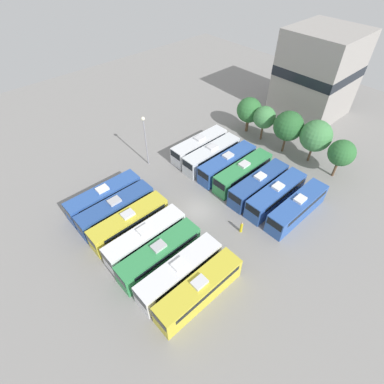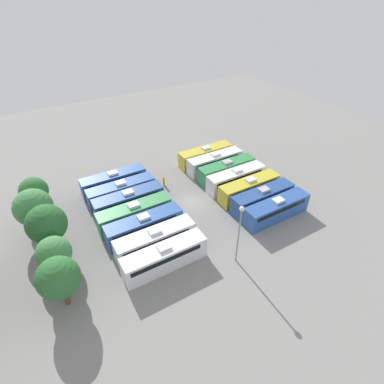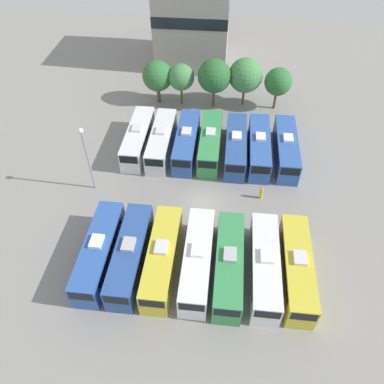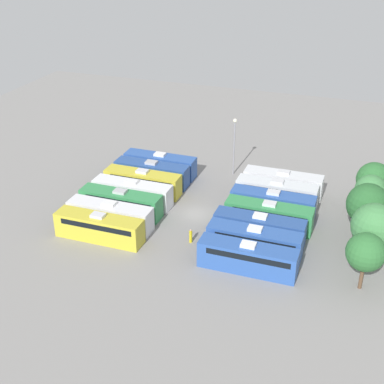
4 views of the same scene
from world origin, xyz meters
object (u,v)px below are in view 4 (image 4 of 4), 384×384
at_px(bus_8, 277,192).
at_px(bus_13, 248,257).
at_px(bus_1, 152,172).
at_px(bus_6, 99,227).
at_px(bus_2, 143,182).
at_px(worker_person, 191,236).
at_px(bus_11, 260,228).
at_px(tree_1, 371,190).
at_px(tree_4, 366,252).
at_px(bus_5, 110,215).
at_px(bus_9, 273,203).
at_px(bus_0, 160,164).
at_px(light_pole, 234,138).
at_px(tree_0, 374,180).
at_px(bus_7, 283,182).
at_px(bus_10, 269,215).
at_px(tree_3, 374,226).
at_px(bus_3, 133,192).
at_px(bus_4, 121,202).
at_px(bus_12, 255,241).
at_px(tree_2, 368,204).

xyz_separation_m(bus_8, bus_13, (16.23, 0.16, 0.00)).
relative_size(bus_1, bus_6, 1.00).
distance_m(bus_2, worker_person, 14.55).
height_order(bus_11, tree_1, tree_1).
relative_size(bus_2, tree_1, 1.67).
bearing_deg(tree_4, bus_5, -94.63).
bearing_deg(bus_6, bus_9, 125.02).
bearing_deg(bus_0, light_pole, 110.12).
height_order(bus_9, light_pole, light_pole).
height_order(tree_0, tree_4, tree_0).
distance_m(bus_7, bus_9, 6.47).
bearing_deg(tree_4, bus_10, -127.73).
distance_m(bus_1, tree_3, 32.62).
distance_m(bus_3, tree_3, 31.03).
height_order(bus_13, tree_0, tree_0).
relative_size(light_pole, tree_0, 1.32).
relative_size(bus_4, bus_9, 1.00).
distance_m(bus_12, tree_3, 13.02).
xyz_separation_m(bus_8, bus_12, (12.77, 0.05, 0.00)).
xyz_separation_m(bus_8, tree_4, (15.40, 11.94, 2.73)).
height_order(bus_2, bus_3, same).
distance_m(bus_0, bus_1, 3.11).
bearing_deg(tree_4, tree_0, -179.81).
height_order(bus_5, bus_9, same).
bearing_deg(bus_5, bus_1, -179.66).
relative_size(bus_2, tree_0, 1.63).
relative_size(bus_5, bus_7, 1.00).
bearing_deg(tree_2, tree_0, 177.54).
relative_size(bus_10, bus_12, 1.00).
height_order(bus_12, bus_13, same).
height_order(bus_13, worker_person, bus_13).
relative_size(worker_person, tree_2, 0.24).
xyz_separation_m(bus_4, tree_2, (-3.50, 29.83, 3.34)).
distance_m(bus_9, bus_11, 6.46).
bearing_deg(bus_9, tree_2, 76.31).
height_order(tree_3, tree_4, tree_3).
bearing_deg(bus_4, bus_8, 117.61).
distance_m(bus_3, worker_person, 12.41).
xyz_separation_m(bus_8, tree_0, (-2.43, 11.88, 2.65)).
relative_size(bus_1, bus_8, 1.00).
distance_m(bus_4, tree_3, 30.97).
bearing_deg(bus_3, worker_person, 58.48).
relative_size(bus_7, bus_11, 1.00).
bearing_deg(bus_0, bus_12, 48.79).
relative_size(bus_6, tree_4, 1.67).
bearing_deg(light_pole, bus_6, -23.59).
xyz_separation_m(bus_8, bus_10, (6.42, 0.34, 0.00)).
distance_m(bus_0, tree_2, 31.26).
xyz_separation_m(bus_4, bus_7, (-12.74, 18.53, 0.00)).
xyz_separation_m(bus_11, bus_12, (3.01, 0.11, 0.00)).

